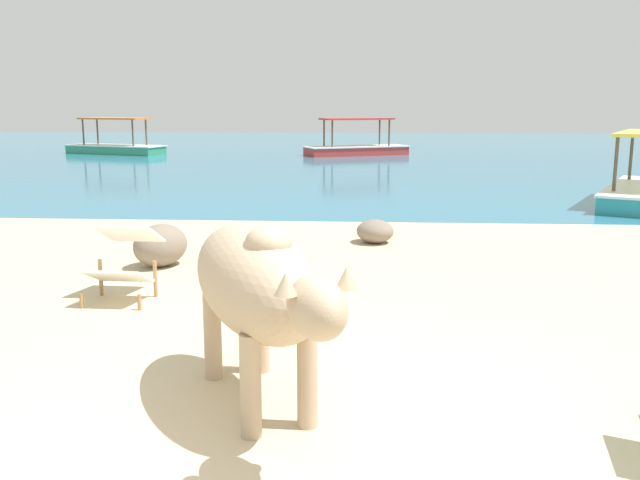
# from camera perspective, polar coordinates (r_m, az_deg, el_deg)

# --- Properties ---
(sand_beach) EXTENTS (18.00, 14.00, 0.04)m
(sand_beach) POSITION_cam_1_polar(r_m,az_deg,el_deg) (3.67, -1.63, -17.50)
(sand_beach) COLOR #CCB78E
(sand_beach) RESTS_ON ground
(water_surface) EXTENTS (60.00, 36.00, 0.03)m
(water_surface) POSITION_cam_1_polar(r_m,az_deg,el_deg) (25.27, 3.05, 7.16)
(water_surface) COLOR teal
(water_surface) RESTS_ON ground
(cow) EXTENTS (1.23, 1.94, 1.11)m
(cow) POSITION_cam_1_polar(r_m,az_deg,el_deg) (3.95, -5.20, -3.63)
(cow) COLOR tan
(cow) RESTS_ON sand_beach
(deck_chair_far) EXTENTS (0.57, 0.79, 0.68)m
(deck_chair_far) POSITION_cam_1_polar(r_m,az_deg,el_deg) (6.47, -15.92, -1.34)
(deck_chair_far) COLOR #A37A4C
(deck_chair_far) RESTS_ON sand_beach
(shore_rock_large) EXTENTS (0.54, 0.59, 0.29)m
(shore_rock_large) POSITION_cam_1_polar(r_m,az_deg,el_deg) (8.80, 4.59, 0.74)
(shore_rock_large) COLOR gray
(shore_rock_large) RESTS_ON sand_beach
(shore_rock_medium) EXTENTS (0.75, 0.80, 0.47)m
(shore_rock_medium) POSITION_cam_1_polar(r_m,az_deg,el_deg) (7.67, -13.10, -0.43)
(shore_rock_medium) COLOR gray
(shore_rock_medium) RESTS_ON sand_beach
(boat_green) EXTENTS (3.85, 2.25, 1.29)m
(boat_green) POSITION_cam_1_polar(r_m,az_deg,el_deg) (26.07, -16.62, 7.47)
(boat_green) COLOR #338E66
(boat_green) RESTS_ON water_surface
(boat_red) EXTENTS (3.82, 2.59, 1.29)m
(boat_red) POSITION_cam_1_polar(r_m,az_deg,el_deg) (24.44, 3.05, 7.70)
(boat_red) COLOR #C63833
(boat_red) RESTS_ON water_surface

